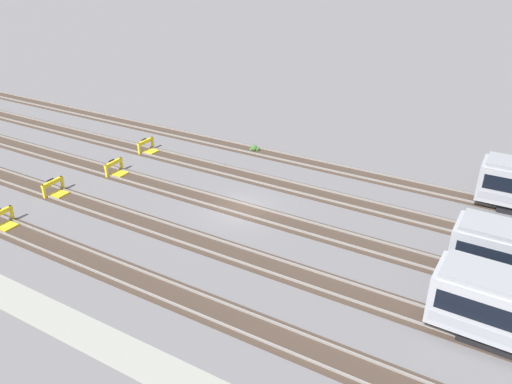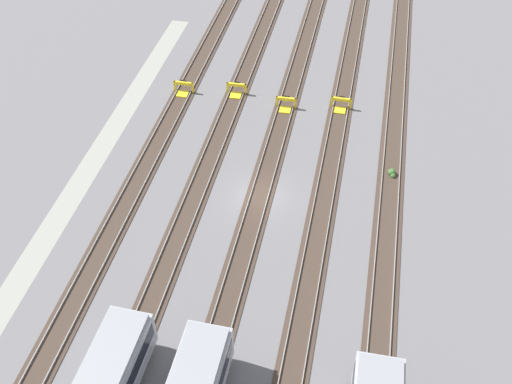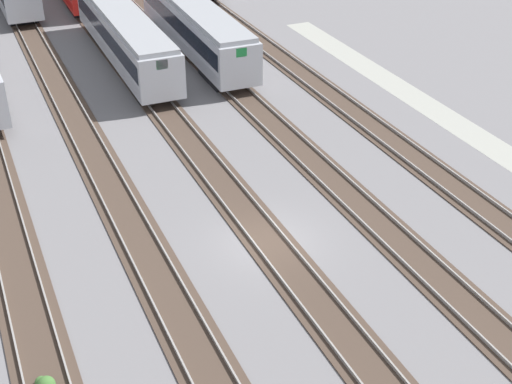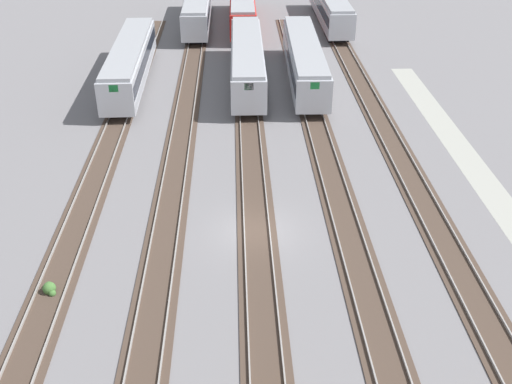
{
  "view_description": "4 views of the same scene",
  "coord_description": "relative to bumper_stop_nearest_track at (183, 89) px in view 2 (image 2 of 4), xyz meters",
  "views": [
    {
      "loc": [
        17.28,
        -27.37,
        17.86
      ],
      "look_at": [
        1.37,
        0.0,
        1.8
      ],
      "focal_mm": 35.0,
      "sensor_mm": 36.0,
      "label": 1
    },
    {
      "loc": [
        34.26,
        6.91,
        33.98
      ],
      "look_at": [
        1.37,
        0.0,
        1.8
      ],
      "focal_mm": 42.0,
      "sensor_mm": 36.0,
      "label": 2
    },
    {
      "loc": [
        -23.23,
        10.9,
        17.96
      ],
      "look_at": [
        1.37,
        0.0,
        1.8
      ],
      "focal_mm": 50.0,
      "sensor_mm": 36.0,
      "label": 3
    },
    {
      "loc": [
        -28.04,
        1.12,
        19.42
      ],
      "look_at": [
        1.37,
        0.0,
        1.8
      ],
      "focal_mm": 42.0,
      "sensor_mm": 36.0,
      "label": 4
    }
  ],
  "objects": [
    {
      "name": "bumper_stop_middle_track",
      "position": [
        0.53,
        10.36,
        0.0
      ],
      "size": [
        1.37,
        2.01,
        1.22
      ],
      "color": "yellow",
      "rests_on": "ground"
    },
    {
      "name": "rail_track_farthest",
      "position": [
        12.89,
        20.71,
        -0.47
      ],
      "size": [
        90.0,
        2.23,
        0.21
      ],
      "color": "#47382D",
      "rests_on": "ground"
    },
    {
      "name": "rail_track_nearest",
      "position": [
        12.89,
        -0.0,
        -0.47
      ],
      "size": [
        90.0,
        2.23,
        0.21
      ],
      "color": "#47382D",
      "rests_on": "ground"
    },
    {
      "name": "bumper_stop_nearest_track",
      "position": [
        0.0,
        0.0,
        0.0
      ],
      "size": [
        1.35,
        2.0,
        1.22
      ],
      "color": "yellow",
      "rests_on": "ground"
    },
    {
      "name": "weed_clump",
      "position": [
        8.02,
        20.77,
        -0.27
      ],
      "size": [
        0.92,
        0.7,
        0.64
      ],
      "color": "#427033",
      "rests_on": "ground"
    },
    {
      "name": "rail_track_near_inner",
      "position": [
        12.89,
        5.17,
        -0.47
      ],
      "size": [
        90.0,
        2.23,
        0.21
      ],
      "color": "#47382D",
      "rests_on": "ground"
    },
    {
      "name": "ground_plane",
      "position": [
        12.89,
        10.35,
        -0.51
      ],
      "size": [
        400.0,
        400.0,
        0.0
      ],
      "primitive_type": "plane",
      "color": "slate"
    },
    {
      "name": "bumper_stop_far_inner_track",
      "position": [
        -0.48,
        15.53,
        0.0
      ],
      "size": [
        1.36,
        2.0,
        1.22
      ],
      "color": "yellow",
      "rests_on": "ground"
    },
    {
      "name": "rail_track_far_inner",
      "position": [
        12.89,
        15.53,
        -0.47
      ],
      "size": [
        90.0,
        2.23,
        0.21
      ],
      "color": "#47382D",
      "rests_on": "ground"
    },
    {
      "name": "rail_track_middle",
      "position": [
        12.89,
        10.35,
        -0.47
      ],
      "size": [
        90.0,
        2.24,
        0.21
      ],
      "color": "#47382D",
      "rests_on": "ground"
    },
    {
      "name": "bumper_stop_near_inner_track",
      "position": [
        -0.83,
        5.18,
        0.0
      ],
      "size": [
        1.37,
        2.01,
        1.22
      ],
      "color": "yellow",
      "rests_on": "ground"
    },
    {
      "name": "service_walkway",
      "position": [
        12.89,
        -4.67,
        -0.51
      ],
      "size": [
        54.0,
        2.0,
        0.01
      ],
      "primitive_type": "cube",
      "color": "#9E9E93",
      "rests_on": "ground"
    }
  ]
}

